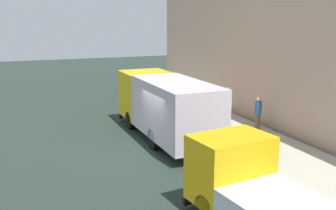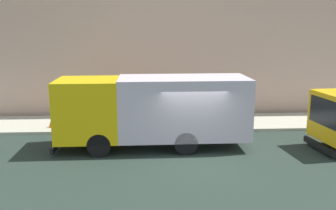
{
  "view_description": "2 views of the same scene",
  "coord_description": "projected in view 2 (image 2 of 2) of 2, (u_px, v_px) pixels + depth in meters",
  "views": [
    {
      "loc": [
        -5.39,
        -14.52,
        5.54
      ],
      "look_at": [
        1.11,
        1.48,
        1.61
      ],
      "focal_mm": 40.81,
      "sensor_mm": 36.0,
      "label": 1
    },
    {
      "loc": [
        -13.61,
        1.72,
        4.83
      ],
      "look_at": [
        1.48,
        0.92,
        1.65
      ],
      "focal_mm": 39.4,
      "sensor_mm": 36.0,
      "label": 2
    }
  ],
  "objects": [
    {
      "name": "pedestrian_standing",
      "position": [
        120.0,
        101.0,
        19.21
      ],
      "size": [
        0.43,
        0.43,
        1.75
      ],
      "rotation": [
        0.0,
        0.0,
        4.34
      ],
      "color": "#4B3E56",
      "rests_on": "sidewalk"
    },
    {
      "name": "large_utility_truck",
      "position": [
        153.0,
        108.0,
        14.92
      ],
      "size": [
        2.47,
        7.79,
        2.89
      ],
      "rotation": [
        0.0,
        0.0,
        0.01
      ],
      "color": "yellow",
      "rests_on": "ground"
    },
    {
      "name": "traffic_cone_orange",
      "position": [
        53.0,
        121.0,
        17.73
      ],
      "size": [
        0.43,
        0.43,
        0.62
      ],
      "primitive_type": "cone",
      "color": "orange",
      "rests_on": "sidewalk"
    },
    {
      "name": "street_sign_post",
      "position": [
        183.0,
        100.0,
        17.34
      ],
      "size": [
        0.44,
        0.08,
        2.25
      ],
      "color": "#4C5156",
      "rests_on": "sidewalk"
    },
    {
      "name": "ground",
      "position": [
        193.0,
        154.0,
        14.38
      ],
      "size": [
        80.0,
        80.0,
        0.0
      ],
      "primitive_type": "plane",
      "color": "#24312A"
    },
    {
      "name": "building_facade",
      "position": [
        180.0,
        14.0,
        19.84
      ],
      "size": [
        0.5,
        30.0,
        11.08
      ],
      "primitive_type": "cube",
      "color": "#C9A48C",
      "rests_on": "ground"
    },
    {
      "name": "pedestrian_walking",
      "position": [
        166.0,
        101.0,
        19.66
      ],
      "size": [
        0.44,
        0.44,
        1.64
      ],
      "rotation": [
        0.0,
        0.0,
        2.0
      ],
      "color": "brown",
      "rests_on": "sidewalk"
    },
    {
      "name": "sidewalk",
      "position": [
        183.0,
        122.0,
        18.89
      ],
      "size": [
        3.25,
        30.0,
        0.13
      ],
      "primitive_type": "cube",
      "color": "#B3B29B",
      "rests_on": "ground"
    }
  ]
}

